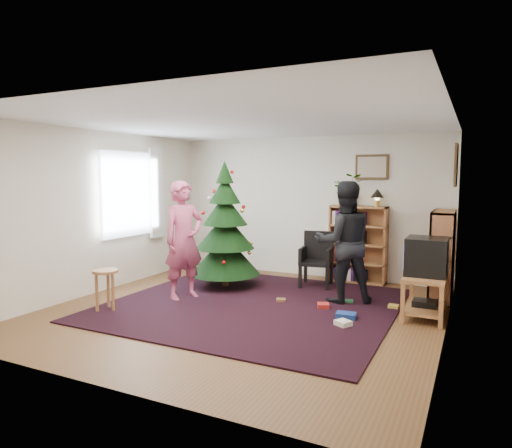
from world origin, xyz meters
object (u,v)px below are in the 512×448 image
at_px(armchair, 318,257).
at_px(person_standing, 184,240).
at_px(picture_back, 372,167).
at_px(table_lamp, 377,195).
at_px(christmas_tree, 225,235).
at_px(potted_plant, 347,190).
at_px(bookshelf_back, 358,243).
at_px(tv_stand, 425,292).
at_px(stool, 106,279).
at_px(bookshelf_right, 442,254).
at_px(person_by_chair, 344,242).
at_px(crt_tv, 427,256).
at_px(picture_right, 456,165).

xyz_separation_m(armchair, person_standing, (-1.53, -1.60, 0.39)).
bearing_deg(picture_back, person_standing, -133.97).
xyz_separation_m(person_standing, table_lamp, (2.34, 2.16, 0.63)).
relative_size(christmas_tree, potted_plant, 3.80).
bearing_deg(bookshelf_back, person_standing, -133.38).
xyz_separation_m(tv_stand, stool, (-3.86, -1.62, 0.11)).
bearing_deg(bookshelf_right, person_by_chair, 123.15).
xyz_separation_m(bookshelf_back, stool, (-2.61, -3.15, -0.23)).
height_order(bookshelf_back, table_lamp, table_lamp).
xyz_separation_m(tv_stand, person_standing, (-3.29, -0.62, 0.54)).
relative_size(picture_back, christmas_tree, 0.27).
relative_size(person_standing, table_lamp, 5.91).
xyz_separation_m(crt_tv, potted_plant, (-1.44, 1.54, 0.78)).
xyz_separation_m(bookshelf_back, tv_stand, (1.24, -1.54, -0.34)).
height_order(christmas_tree, bookshelf_right, christmas_tree).
relative_size(picture_back, bookshelf_right, 0.42).
relative_size(tv_stand, armchair, 1.00).
xyz_separation_m(armchair, potted_plant, (0.32, 0.57, 1.09)).
bearing_deg(tv_stand, stool, -157.27).
distance_m(picture_right, crt_tv, 1.52).
bearing_deg(armchair, picture_right, -8.80).
relative_size(stool, potted_plant, 1.04).
distance_m(bookshelf_right, armchair, 1.89).
bearing_deg(picture_back, stool, -130.29).
bearing_deg(bookshelf_right, bookshelf_back, 69.18).
bearing_deg(bookshelf_right, picture_back, 61.24).
height_order(tv_stand, armchair, armchair).
bearing_deg(picture_right, potted_plant, 160.84).
xyz_separation_m(crt_tv, person_by_chair, (-1.12, 0.20, 0.08)).
xyz_separation_m(christmas_tree, person_by_chair, (1.96, -0.04, 0.01)).
bearing_deg(picture_right, christmas_tree, -168.19).
xyz_separation_m(picture_right, armchair, (-2.01, 0.02, -1.47)).
xyz_separation_m(crt_tv, person_standing, (-3.28, -0.62, 0.08)).
relative_size(christmas_tree, stool, 3.65).
xyz_separation_m(picture_right, potted_plant, (-1.70, 0.59, -0.38)).
bearing_deg(bookshelf_right, potted_plant, 71.66).
distance_m(bookshelf_back, person_by_chair, 1.35).
bearing_deg(potted_plant, person_standing, -130.45).
distance_m(christmas_tree, table_lamp, 2.59).
bearing_deg(potted_plant, bookshelf_right, -18.34).
distance_m(tv_stand, person_by_chair, 1.27).
xyz_separation_m(stool, potted_plant, (2.41, 3.15, 1.13)).
bearing_deg(armchair, bookshelf_back, 39.49).
xyz_separation_m(christmas_tree, armchair, (1.33, 0.72, -0.37)).
height_order(picture_back, stool, picture_back).
bearing_deg(christmas_tree, person_standing, -102.52).
relative_size(picture_back, table_lamp, 1.87).
bearing_deg(table_lamp, picture_right, -26.22).
distance_m(armchair, stool, 3.33).
relative_size(picture_right, table_lamp, 2.04).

